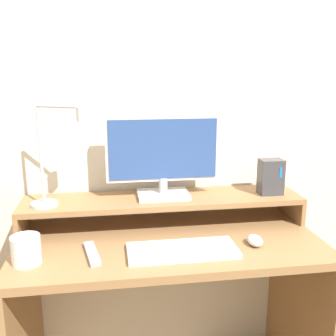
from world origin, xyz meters
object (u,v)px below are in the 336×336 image
at_px(router_dock, 271,177).
at_px(remote_control, 92,254).
at_px(desk_lamp, 54,164).
at_px(mug, 26,250).
at_px(keyboard, 182,250).
at_px(monitor, 163,156).
at_px(mouse, 255,240).

xyz_separation_m(router_dock, remote_control, (-0.74, -0.24, -0.18)).
relative_size(desk_lamp, mug, 4.02).
bearing_deg(desk_lamp, keyboard, -26.63).
bearing_deg(monitor, mug, -149.63).
relative_size(mouse, remote_control, 0.46).
bearing_deg(keyboard, router_dock, 31.75).
bearing_deg(desk_lamp, monitor, 9.30).
distance_m(mouse, mug, 0.80).
height_order(mouse, remote_control, mouse).
distance_m(router_dock, mouse, 0.33).
bearing_deg(router_dock, monitor, 176.42).
height_order(router_dock, mug, router_dock).
xyz_separation_m(router_dock, keyboard, (-0.43, -0.26, -0.18)).
distance_m(router_dock, remote_control, 0.80).
bearing_deg(remote_control, keyboard, -4.70).
bearing_deg(mouse, remote_control, 179.78).
relative_size(desk_lamp, keyboard, 1.01).
distance_m(router_dock, mug, 1.00).
xyz_separation_m(monitor, remote_control, (-0.28, -0.27, -0.28)).
bearing_deg(mouse, monitor, 138.47).
distance_m(monitor, remote_control, 0.48).
height_order(mouse, mug, mug).
relative_size(mouse, mug, 0.86).
bearing_deg(mug, mouse, 1.58).
bearing_deg(monitor, mouse, -41.53).
relative_size(desk_lamp, router_dock, 2.62).
height_order(remote_control, mug, mug).
relative_size(keyboard, remote_control, 2.12).
height_order(desk_lamp, keyboard, desk_lamp).
xyz_separation_m(keyboard, mug, (-0.52, 0.00, 0.04)).
distance_m(monitor, mouse, 0.49).
bearing_deg(keyboard, mug, 179.84).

